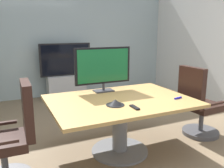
# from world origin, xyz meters

# --- Properties ---
(ground_plane) EXTENTS (7.67, 7.67, 0.00)m
(ground_plane) POSITION_xyz_m (0.00, 0.00, 0.00)
(ground_plane) COLOR #7A664C
(wall_back_glass_partition) EXTENTS (5.77, 0.10, 2.91)m
(wall_back_glass_partition) POSITION_xyz_m (0.00, 3.34, 1.46)
(wall_back_glass_partition) COLOR #9EB2B7
(wall_back_glass_partition) RESTS_ON ground
(conference_table) EXTENTS (1.80, 1.30, 0.74)m
(conference_table) POSITION_xyz_m (0.02, 0.07, 0.56)
(conference_table) COLOR #B2894C
(conference_table) RESTS_ON ground
(office_chair_left) EXTENTS (0.60, 0.58, 1.09)m
(office_chair_left) POSITION_xyz_m (-1.30, -0.02, 0.46)
(office_chair_left) COLOR #4C4C51
(office_chair_left) RESTS_ON ground
(office_chair_right) EXTENTS (0.61, 0.59, 1.09)m
(office_chair_right) POSITION_xyz_m (1.34, 0.03, 0.46)
(office_chair_right) COLOR #4C4C51
(office_chair_right) RESTS_ON ground
(tv_monitor) EXTENTS (0.84, 0.18, 0.64)m
(tv_monitor) POSITION_xyz_m (-0.02, 0.55, 1.10)
(tv_monitor) COLOR #333338
(tv_monitor) RESTS_ON conference_table
(wall_display_unit) EXTENTS (1.20, 0.36, 1.31)m
(wall_display_unit) POSITION_xyz_m (0.03, 2.98, 0.44)
(wall_display_unit) COLOR #B7BABC
(wall_display_unit) RESTS_ON ground
(conference_phone) EXTENTS (0.22, 0.22, 0.07)m
(conference_phone) POSITION_xyz_m (-0.14, -0.13, 0.77)
(conference_phone) COLOR black
(conference_phone) RESTS_ON conference_table
(remote_control) EXTENTS (0.05, 0.17, 0.02)m
(remote_control) POSITION_xyz_m (0.01, -0.32, 0.75)
(remote_control) COLOR black
(remote_control) RESTS_ON conference_table
(whiteboard_marker) EXTENTS (0.13, 0.05, 0.02)m
(whiteboard_marker) POSITION_xyz_m (0.71, -0.22, 0.75)
(whiteboard_marker) COLOR #1919A5
(whiteboard_marker) RESTS_ON conference_table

